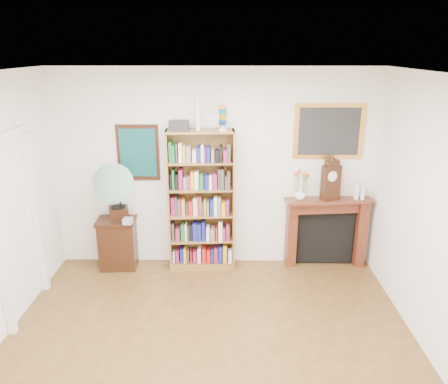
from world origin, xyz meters
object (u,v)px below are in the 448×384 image
fireplace (326,226)px  gramophone (114,188)px  bookshelf (201,193)px  mantel_clock (331,181)px  bottle_right (363,193)px  side_cabinet (118,243)px  flower_vase (300,194)px  teacup (326,198)px  bottle_left (357,191)px  cd_stack (128,221)px

fireplace → gramophone: gramophone is taller
bookshelf → gramophone: 1.18m
gramophone → mantel_clock: size_ratio=1.53×
fireplace → bottle_right: bottle_right is taller
gramophone → bottle_right: bearing=-13.6°
bookshelf → side_cabinet: size_ratio=3.12×
gramophone → flower_vase: 2.54m
fireplace → teacup: teacup is taller
mantel_clock → bottle_right: mantel_clock is taller
side_cabinet → bottle_left: 3.44m
bookshelf → bottle_left: bookshelf is taller
gramophone → mantel_clock: bearing=-13.4°
fireplace → flower_vase: bearing=-175.7°
bookshelf → fireplace: 1.85m
bottle_right → bottle_left: bearing=175.6°
side_cabinet → bottle_right: size_ratio=3.67×
fireplace → flower_vase: (-0.41, -0.07, 0.51)m
flower_vase → mantel_clock: bearing=1.1°
flower_vase → teacup: size_ratio=2.14×
bookshelf → gramophone: bookshelf is taller
bookshelf → bottle_right: 2.24m
mantel_clock → teacup: size_ratio=7.38×
side_cabinet → teacup: size_ratio=9.65×
mantel_clock → gramophone: bearing=161.3°
gramophone → bottle_left: 3.32m
gramophone → bottle_right: 3.41m
bookshelf → bottle_left: (2.15, 0.04, 0.03)m
mantel_clock → teacup: 0.25m
side_cabinet → fireplace: size_ratio=0.59×
mantel_clock → bottle_right: bearing=-20.4°
mantel_clock → teacup: (-0.06, -0.03, -0.24)m
cd_stack → flower_vase: (2.36, 0.20, 0.33)m
side_cabinet → teacup: 3.00m
fireplace → bookshelf: bearing=177.2°
flower_vase → bottle_right: (0.87, 0.02, 0.02)m
side_cabinet → bottle_left: bearing=-1.6°
gramophone → flower_vase: (2.54, 0.13, -0.11)m
bookshelf → bottle_right: size_ratio=11.47×
bookshelf → side_cabinet: 1.41m
side_cabinet → cd_stack: cd_stack is taller
bottle_left → cd_stack: bearing=-175.9°
mantel_clock → bottle_right: size_ratio=2.81×
gramophone → bookshelf: bearing=-10.7°
gramophone → bottle_left: size_ratio=3.58×
flower_vase → bottle_left: (0.78, 0.02, 0.04)m
cd_stack → flower_vase: bearing=4.9°
cd_stack → bottle_left: (3.15, 0.22, 0.37)m
side_cabinet → teacup: bearing=-2.3°
flower_vase → bottle_right: bearing=1.1°
bookshelf → teacup: 1.72m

